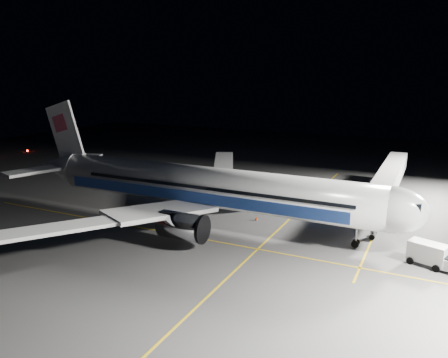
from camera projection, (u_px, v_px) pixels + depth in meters
name	position (u px, v px, depth m)	size (l,w,h in m)	color
ground	(208.00, 222.00, 62.35)	(200.00, 200.00, 0.00)	#4C4C4F
guide_line_main	(274.00, 233.00, 58.08)	(0.25, 80.00, 0.01)	gold
guide_line_cross	(187.00, 236.00, 57.10)	(70.00, 0.25, 0.01)	gold
guide_line_side	(378.00, 224.00, 61.70)	(0.25, 40.00, 0.01)	gold
airliner	(201.00, 187.00, 61.59)	(61.48, 54.22, 16.64)	silver
jet_bridge	(388.00, 180.00, 67.66)	(3.60, 34.40, 6.30)	#B2B2B7
service_truck	(432.00, 255.00, 47.77)	(5.50, 3.64, 2.63)	white
baggage_tug	(255.00, 187.00, 78.82)	(2.83, 2.50, 1.76)	black
safety_cone_a	(256.00, 218.00, 63.30)	(0.39, 0.39, 0.58)	#FF450A
safety_cone_b	(185.00, 208.00, 68.42)	(0.35, 0.35, 0.52)	#FF450A
safety_cone_c	(205.00, 191.00, 77.92)	(0.35, 0.35, 0.53)	#FF450A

